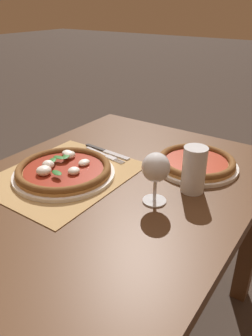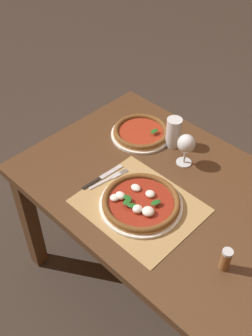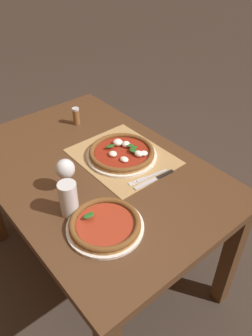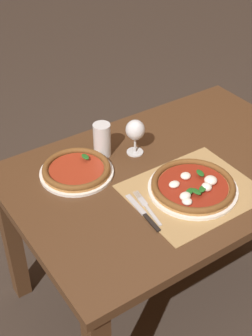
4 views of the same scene
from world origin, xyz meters
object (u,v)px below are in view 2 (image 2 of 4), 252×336
object	(u,v)px
pizza_far	(141,132)
pepper_shaker	(226,259)
pint_glass	(173,133)
pizza_near	(141,202)
knife	(103,177)
fork	(109,179)
wine_glass	(186,145)

from	to	relation	value
pizza_far	pepper_shaker	size ratio (longest dim) A/B	3.01
pizza_far	pint_glass	world-z (taller)	pint_glass
pizza_near	pizza_far	distance (m)	0.46
knife	fork	bearing A→B (deg)	21.04
pepper_shaker	knife	bearing A→B (deg)	179.26
wine_glass	knife	size ratio (longest dim) A/B	0.72
knife	pizza_near	bearing A→B (deg)	-1.01
pizza_near	knife	distance (m)	0.23
pepper_shaker	pint_glass	bearing A→B (deg)	144.72
fork	pint_glass	bearing A→B (deg)	83.47
pizza_far	pepper_shaker	world-z (taller)	pepper_shaker
pizza_near	knife	xyz separation A→B (m)	(-0.23, 0.00, -0.02)
wine_glass	pepper_shaker	xyz separation A→B (m)	(0.44, -0.33, -0.06)
pizza_far	pint_glass	size ratio (longest dim) A/B	2.01
pint_glass	knife	size ratio (longest dim) A/B	0.67
wine_glass	fork	world-z (taller)	wine_glass
pint_glass	fork	bearing A→B (deg)	-96.53
pizza_near	pizza_far	size ratio (longest dim) A/B	1.16
pizza_far	knife	xyz separation A→B (m)	(0.08, -0.33, -0.01)
fork	pepper_shaker	xyz separation A→B (m)	(0.60, -0.02, 0.04)
pizza_far	wine_glass	distance (m)	0.29
pizza_near	wine_glass	world-z (taller)	wine_glass
pint_glass	wine_glass	bearing A→B (deg)	-28.16
pizza_near	pepper_shaker	bearing A→B (deg)	-0.59
pint_glass	pizza_far	bearing A→B (deg)	-160.18
pizza_near	pizza_far	xyz separation A→B (m)	(-0.31, 0.34, -0.00)
pizza_near	pizza_far	world-z (taller)	pizza_near
pizza_near	pepper_shaker	world-z (taller)	pepper_shaker
knife	pepper_shaker	bearing A→B (deg)	-0.74
wine_glass	pepper_shaker	world-z (taller)	wine_glass
wine_glass	knife	world-z (taller)	wine_glass
wine_glass	knife	distance (m)	0.39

